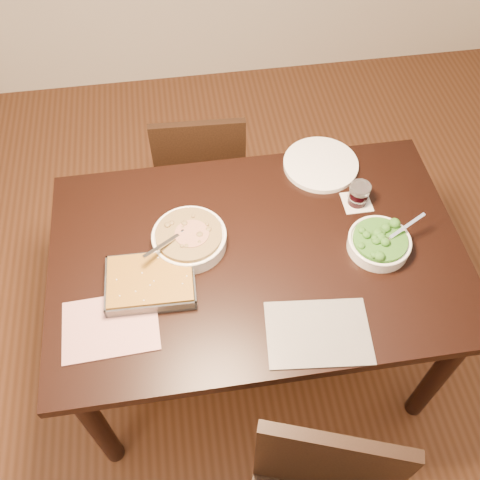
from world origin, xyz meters
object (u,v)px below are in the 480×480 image
Objects in this scene: baking_dish at (151,282)px; wine_tumbler at (359,194)px; table at (257,267)px; chair_far at (201,169)px; broccoli_bowl at (379,243)px; dinner_plate at (321,164)px; stew_bowl at (189,238)px.

wine_tumbler reaches higher than baking_dish.
wine_tumbler reaches higher than table.
baking_dish is 0.79m from wine_tumbler.
baking_dish is 0.35× the size of chair_far.
table is at bearing 174.01° from broccoli_bowl.
wine_tumbler reaches higher than chair_far.
dinner_plate is 0.63m from chair_far.
table is 0.45m from wine_tumbler.
stew_bowl is 0.64m from broccoli_bowl.
stew_bowl is at bearing 163.47° from table.
wine_tumbler is at bearing 22.72° from table.
chair_far is (-0.54, 0.73, -0.32)m from broccoli_bowl.
baking_dish is at bearing -146.47° from dinner_plate.
wine_tumbler is 0.30× the size of dinner_plate.
wine_tumbler is at bearing 93.96° from broccoli_bowl.
dinner_plate is at bearing 35.33° from baking_dish.
baking_dish reaches higher than table.
table is 4.82× the size of baking_dish.
stew_bowl is 0.60m from dinner_plate.
chair_far reaches higher than baking_dish.
broccoli_bowl is 0.81× the size of baking_dish.
chair_far is at bearing 82.28° from stew_bowl.
baking_dish is (-0.77, -0.04, -0.00)m from broccoli_bowl.
table is at bearing 14.46° from baking_dish.
baking_dish is 0.80m from dinner_plate.
dinner_plate is at bearing 145.95° from chair_far.
broccoli_bowl is 0.77m from baking_dish.
table is 0.39m from baking_dish.
wine_tumbler is (0.39, 0.16, 0.14)m from table.
broccoli_bowl is 0.97m from chair_far.
chair_far is at bearing 126.57° from broccoli_bowl.
broccoli_bowl is (0.63, -0.11, -0.01)m from stew_bowl.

